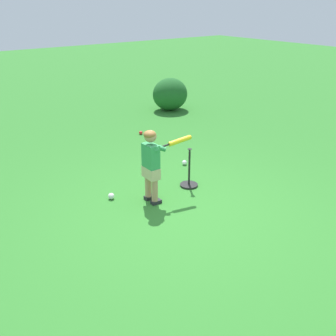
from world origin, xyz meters
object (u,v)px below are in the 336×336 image
at_px(child_batter, 153,159).
at_px(play_ball_behind_batter, 141,133).
at_px(play_ball_far_right, 111,196).
at_px(batting_tee, 189,180).
at_px(play_ball_far_left, 184,163).

distance_m(child_batter, play_ball_behind_batter, 3.13).
distance_m(play_ball_far_right, batting_tee, 1.24).
bearing_deg(play_ball_behind_batter, child_batter, -30.27).
bearing_deg(batting_tee, child_batter, -84.51).
bearing_deg(play_ball_behind_batter, play_ball_far_right, -42.01).
height_order(child_batter, batting_tee, child_batter).
relative_size(play_ball_far_right, play_ball_far_left, 1.10).
height_order(play_ball_far_left, batting_tee, batting_tee).
height_order(play_ball_behind_batter, play_ball_far_left, play_ball_far_left).
bearing_deg(play_ball_far_left, batting_tee, -34.71).
distance_m(child_batter, batting_tee, 0.92).
bearing_deg(child_batter, batting_tee, 95.49).
height_order(play_ball_far_right, play_ball_behind_batter, play_ball_far_right).
bearing_deg(child_batter, play_ball_far_right, -132.86).
distance_m(child_batter, play_ball_far_right, 0.87).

